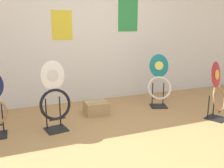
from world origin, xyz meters
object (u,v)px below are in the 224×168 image
(toilet_seat_display_white_plain, at_px, (55,99))
(toilet_seat_display_teal_sax, at_px, (159,83))
(storage_box, at_px, (96,108))
(toilet_seat_display_crimson_swirl, at_px, (218,92))

(toilet_seat_display_white_plain, distance_m, toilet_seat_display_teal_sax, 1.89)
(toilet_seat_display_teal_sax, bearing_deg, toilet_seat_display_white_plain, -168.80)
(toilet_seat_display_white_plain, bearing_deg, toilet_seat_display_teal_sax, 11.20)
(toilet_seat_display_teal_sax, xyz_separation_m, storage_box, (-1.15, 0.05, -0.31))
(toilet_seat_display_white_plain, bearing_deg, toilet_seat_display_crimson_swirl, -11.64)
(toilet_seat_display_crimson_swirl, bearing_deg, toilet_seat_display_teal_sax, 119.56)
(toilet_seat_display_crimson_swirl, height_order, toilet_seat_display_teal_sax, toilet_seat_display_teal_sax)
(toilet_seat_display_teal_sax, height_order, storage_box, toilet_seat_display_teal_sax)
(toilet_seat_display_white_plain, relative_size, toilet_seat_display_crimson_swirl, 1.08)
(toilet_seat_display_crimson_swirl, bearing_deg, storage_box, 150.99)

